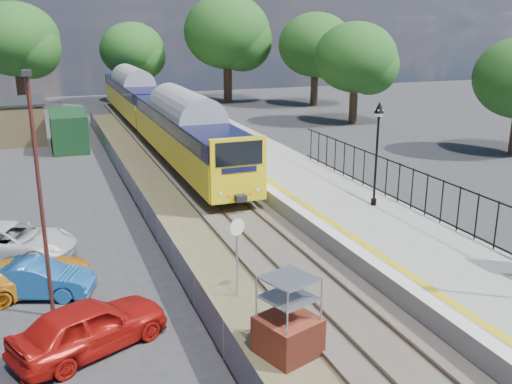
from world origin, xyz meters
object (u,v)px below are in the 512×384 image
car_red (90,326)px  car_blue (35,279)px  carpark_lamp (39,184)px  train (154,108)px  car_white (10,242)px  speed_sign (237,245)px  car_yellow (31,274)px  victorian_lamp_north (378,129)px  brick_plinth (288,318)px

car_red → car_blue: 4.24m
carpark_lamp → car_blue: 3.97m
train → car_white: train is taller
speed_sign → car_red: bearing=-179.1°
car_blue → car_yellow: size_ratio=0.90×
train → carpark_lamp: carpark_lamp is taller
train → carpark_lamp: bearing=-107.1°
car_white → train: bearing=-0.5°
speed_sign → car_white: 9.46m
victorian_lamp_north → car_yellow: size_ratio=1.12×
train → carpark_lamp: size_ratio=5.49×
train → car_yellow: 26.83m
train → carpark_lamp: (-8.40, -27.29, 1.88)m
train → speed_sign: bearing=-95.5°
train → car_yellow: size_ratio=9.94×
train → speed_sign: train is taller
speed_sign → car_white: speed_sign is taller
speed_sign → car_yellow: bearing=138.2°
car_red → victorian_lamp_north: bearing=-88.9°
car_blue → speed_sign: bearing=-92.5°
victorian_lamp_north → car_white: 15.56m
brick_plinth → carpark_lamp: bearing=142.6°
brick_plinth → car_blue: (-6.37, 6.12, -0.50)m
victorian_lamp_north → carpark_lamp: 14.23m
speed_sign → carpark_lamp: size_ratio=0.37×
victorian_lamp_north → car_blue: (-14.17, -2.23, -3.69)m
speed_sign → car_yellow: speed_sign is taller
car_white → car_red: bearing=-139.9°
brick_plinth → car_blue: bearing=136.2°
carpark_lamp → car_yellow: carpark_lamp is taller
victorian_lamp_north → car_red: bearing=-154.0°
car_blue → car_red: bearing=-141.0°
brick_plinth → speed_sign: (-0.21, 3.61, 0.77)m
victorian_lamp_north → car_yellow: (-14.31, -1.77, -3.70)m
brick_plinth → carpark_lamp: (-5.90, 4.51, 3.10)m
car_red → car_yellow: 4.72m
carpark_lamp → car_yellow: 4.21m
train → brick_plinth: (-2.50, -31.80, -1.23)m
car_red → car_blue: car_red is taller
car_yellow → car_white: size_ratio=0.83×
victorian_lamp_north → speed_sign: size_ratio=1.66×
speed_sign → carpark_lamp: carpark_lamp is taller
train → car_red: size_ratio=9.42×
victorian_lamp_north → train: size_ratio=0.11×
car_red → car_white: car_red is taller
victorian_lamp_north → car_white: size_ratio=0.93×
train → car_white: (-9.76, -22.00, -1.65)m
carpark_lamp → car_blue: bearing=106.4°
carpark_lamp → car_red: 4.32m
speed_sign → car_yellow: (-6.29, 2.97, -1.29)m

